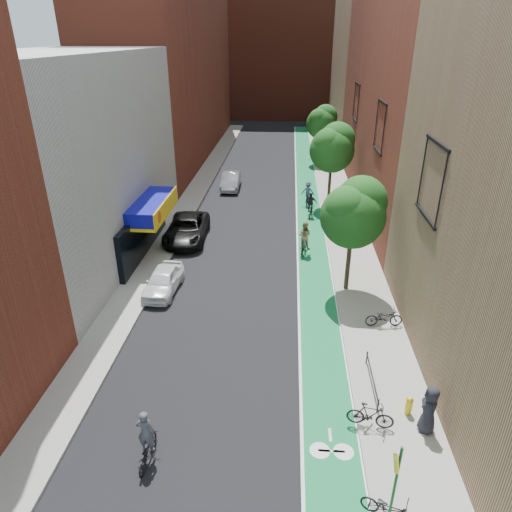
% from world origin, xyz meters
% --- Properties ---
extents(ground, '(160.00, 160.00, 0.00)m').
position_xyz_m(ground, '(0.00, 0.00, 0.00)').
color(ground, black).
rests_on(ground, ground).
extents(bike_lane, '(2.00, 68.00, 0.01)m').
position_xyz_m(bike_lane, '(4.00, 26.00, 0.01)').
color(bike_lane, '#14733B').
rests_on(bike_lane, ground).
extents(sidewalk_left, '(2.00, 68.00, 0.15)m').
position_xyz_m(sidewalk_left, '(-6.00, 26.00, 0.07)').
color(sidewalk_left, gray).
rests_on(sidewalk_left, ground).
extents(sidewalk_right, '(3.00, 68.00, 0.15)m').
position_xyz_m(sidewalk_right, '(6.50, 26.00, 0.07)').
color(sidewalk_right, gray).
rests_on(sidewalk_right, ground).
extents(building_left_white, '(8.00, 20.00, 12.00)m').
position_xyz_m(building_left_white, '(-11.00, 14.00, 6.00)').
color(building_left_white, silver).
rests_on(building_left_white, ground).
extents(building_left_far_red, '(8.00, 36.00, 22.00)m').
position_xyz_m(building_left_far_red, '(-11.00, 42.00, 11.00)').
color(building_left_far_red, maroon).
rests_on(building_left_far_red, ground).
extents(building_right_mid_red, '(8.00, 28.00, 22.00)m').
position_xyz_m(building_right_mid_red, '(12.00, 26.00, 11.00)').
color(building_right_mid_red, maroon).
rests_on(building_right_mid_red, ground).
extents(building_right_far_tan, '(8.00, 20.00, 18.00)m').
position_xyz_m(building_right_far_tan, '(12.00, 50.00, 9.00)').
color(building_right_far_tan, '#8C6B4C').
rests_on(building_right_far_tan, ground).
extents(building_far_closure, '(30.00, 14.00, 20.00)m').
position_xyz_m(building_far_closure, '(0.00, 72.00, 10.00)').
color(building_far_closure, maroon).
rests_on(building_far_closure, ground).
extents(tree_near, '(3.40, 3.36, 6.42)m').
position_xyz_m(tree_near, '(5.65, 10.02, 4.66)').
color(tree_near, '#332619').
rests_on(tree_near, ground).
extents(tree_mid, '(3.55, 3.53, 6.74)m').
position_xyz_m(tree_mid, '(5.65, 24.02, 4.89)').
color(tree_mid, '#332619').
rests_on(tree_mid, ground).
extents(tree_far, '(3.30, 3.25, 6.21)m').
position_xyz_m(tree_far, '(5.65, 38.02, 4.50)').
color(tree_far, '#332619').
rests_on(tree_far, ground).
extents(sign_pole, '(0.13, 0.71, 3.00)m').
position_xyz_m(sign_pole, '(5.38, -3.50, 1.84)').
color(sign_pole, '#194C26').
rests_on(sign_pole, sidewalk_right).
extents(parked_car_white, '(1.75, 3.96, 1.33)m').
position_xyz_m(parked_car_white, '(-4.41, 9.21, 0.66)').
color(parked_car_white, white).
rests_on(parked_car_white, ground).
extents(parked_car_black, '(2.81, 5.74, 1.57)m').
position_xyz_m(parked_car_black, '(-4.60, 16.33, 0.78)').
color(parked_car_black, black).
rests_on(parked_car_black, ground).
extents(parked_car_silver, '(1.67, 4.49, 1.46)m').
position_xyz_m(parked_car_silver, '(-3.00, 28.04, 0.73)').
color(parked_car_silver, '#94989C').
rests_on(parked_car_silver, ground).
extents(cyclist_lead, '(0.64, 1.70, 2.02)m').
position_xyz_m(cyclist_lead, '(-2.11, -1.76, 0.68)').
color(cyclist_lead, black).
rests_on(cyclist_lead, ground).
extents(cyclist_lane_near, '(1.02, 1.74, 2.19)m').
position_xyz_m(cyclist_lane_near, '(3.37, 14.55, 0.96)').
color(cyclist_lane_near, black).
rests_on(cyclist_lane_near, ground).
extents(cyclist_lane_mid, '(0.99, 1.66, 1.93)m').
position_xyz_m(cyclist_lane_mid, '(4.04, 21.28, 0.73)').
color(cyclist_lane_mid, black).
rests_on(cyclist_lane_mid, ground).
extents(cyclist_lane_far, '(1.15, 1.72, 2.02)m').
position_xyz_m(cyclist_lane_far, '(3.89, 23.99, 0.90)').
color(cyclist_lane_far, black).
rests_on(cyclist_lane_far, ground).
extents(parked_bike_near, '(1.74, 1.19, 0.86)m').
position_xyz_m(parked_bike_near, '(5.40, -3.40, 0.58)').
color(parked_bike_near, black).
rests_on(parked_bike_near, sidewalk_right).
extents(parked_bike_mid, '(1.71, 0.74, 0.99)m').
position_xyz_m(parked_bike_mid, '(5.40, 0.10, 0.65)').
color(parked_bike_mid, black).
rests_on(parked_bike_mid, sidewalk_right).
extents(parked_bike_far, '(1.82, 0.77, 0.93)m').
position_xyz_m(parked_bike_far, '(7.01, 6.48, 0.62)').
color(parked_bike_far, black).
rests_on(parked_bike_far, sidewalk_right).
extents(pedestrian, '(0.72, 0.99, 1.87)m').
position_xyz_m(pedestrian, '(7.35, 0.08, 1.08)').
color(pedestrian, black).
rests_on(pedestrian, sidewalk_right).
extents(fire_hydrant, '(0.26, 0.26, 0.76)m').
position_xyz_m(fire_hydrant, '(6.91, 0.81, 0.55)').
color(fire_hydrant, gold).
rests_on(fire_hydrant, sidewalk_right).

